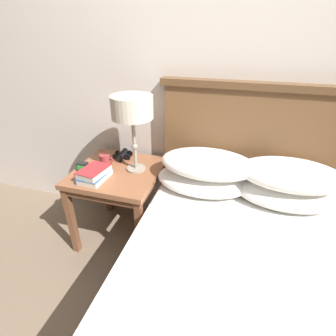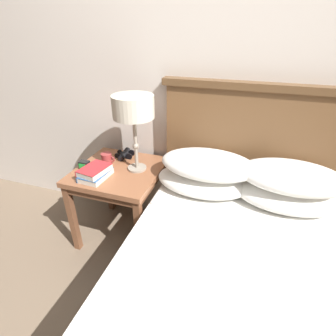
{
  "view_description": "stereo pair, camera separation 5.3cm",
  "coord_description": "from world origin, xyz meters",
  "px_view_note": "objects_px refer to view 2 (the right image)",
  "views": [
    {
      "loc": [
        0.27,
        -0.71,
        1.47
      ],
      "look_at": [
        -0.13,
        0.67,
        0.68
      ],
      "focal_mm": 28.0,
      "sensor_mm": 36.0,
      "label": 1
    },
    {
      "loc": [
        0.32,
        -0.69,
        1.47
      ],
      "look_at": [
        -0.13,
        0.67,
        0.68
      ],
      "focal_mm": 28.0,
      "sensor_mm": 36.0,
      "label": 2
    }
  ],
  "objects_px": {
    "book_on_nightstand": "(96,175)",
    "coffee_mug": "(107,159)",
    "book_stacked_on_top": "(94,170)",
    "binoculars_pair": "(124,154)",
    "table_lamp": "(133,109)",
    "alarm_clock": "(84,165)",
    "nightstand": "(119,178)",
    "bed": "(229,287)"
  },
  "relations": [
    {
      "from": "book_on_nightstand",
      "to": "coffee_mug",
      "type": "xyz_separation_m",
      "value": [
        -0.02,
        0.19,
        0.02
      ]
    },
    {
      "from": "book_stacked_on_top",
      "to": "binoculars_pair",
      "type": "bearing_deg",
      "value": 82.64
    },
    {
      "from": "book_on_nightstand",
      "to": "binoculars_pair",
      "type": "relative_size",
      "value": 1.33
    },
    {
      "from": "book_stacked_on_top",
      "to": "book_on_nightstand",
      "type": "bearing_deg",
      "value": 4.28
    },
    {
      "from": "table_lamp",
      "to": "book_on_nightstand",
      "type": "relative_size",
      "value": 2.34
    },
    {
      "from": "book_stacked_on_top",
      "to": "alarm_clock",
      "type": "xyz_separation_m",
      "value": [
        -0.13,
        0.08,
        -0.03
      ]
    },
    {
      "from": "table_lamp",
      "to": "nightstand",
      "type": "bearing_deg",
      "value": -160.73
    },
    {
      "from": "book_on_nightstand",
      "to": "book_stacked_on_top",
      "type": "bearing_deg",
      "value": -175.72
    },
    {
      "from": "book_on_nightstand",
      "to": "binoculars_pair",
      "type": "distance_m",
      "value": 0.34
    },
    {
      "from": "binoculars_pair",
      "to": "alarm_clock",
      "type": "relative_size",
      "value": 2.33
    },
    {
      "from": "alarm_clock",
      "to": "book_stacked_on_top",
      "type": "bearing_deg",
      "value": -30.6
    },
    {
      "from": "book_stacked_on_top",
      "to": "coffee_mug",
      "type": "relative_size",
      "value": 2.12
    },
    {
      "from": "binoculars_pair",
      "to": "book_stacked_on_top",
      "type": "bearing_deg",
      "value": -97.36
    },
    {
      "from": "nightstand",
      "to": "alarm_clock",
      "type": "bearing_deg",
      "value": -161.64
    },
    {
      "from": "bed",
      "to": "table_lamp",
      "type": "bearing_deg",
      "value": 143.62
    },
    {
      "from": "nightstand",
      "to": "book_on_nightstand",
      "type": "distance_m",
      "value": 0.2
    },
    {
      "from": "bed",
      "to": "alarm_clock",
      "type": "bearing_deg",
      "value": 158.69
    },
    {
      "from": "bed",
      "to": "binoculars_pair",
      "type": "bearing_deg",
      "value": 142.85
    },
    {
      "from": "book_stacked_on_top",
      "to": "table_lamp",
      "type": "bearing_deg",
      "value": 42.73
    },
    {
      "from": "book_on_nightstand",
      "to": "table_lamp",
      "type": "bearing_deg",
      "value": 43.2
    },
    {
      "from": "book_on_nightstand",
      "to": "alarm_clock",
      "type": "relative_size",
      "value": 3.11
    },
    {
      "from": "coffee_mug",
      "to": "alarm_clock",
      "type": "distance_m",
      "value": 0.16
    },
    {
      "from": "nightstand",
      "to": "book_on_nightstand",
      "type": "relative_size",
      "value": 2.68
    },
    {
      "from": "table_lamp",
      "to": "alarm_clock",
      "type": "distance_m",
      "value": 0.54
    },
    {
      "from": "binoculars_pair",
      "to": "alarm_clock",
      "type": "xyz_separation_m",
      "value": [
        -0.18,
        -0.26,
        0.01
      ]
    },
    {
      "from": "bed",
      "to": "binoculars_pair",
      "type": "distance_m",
      "value": 1.16
    },
    {
      "from": "binoculars_pair",
      "to": "book_on_nightstand",
      "type": "bearing_deg",
      "value": -96.73
    },
    {
      "from": "book_stacked_on_top",
      "to": "coffee_mug",
      "type": "xyz_separation_m",
      "value": [
        -0.02,
        0.19,
        -0.01
      ]
    },
    {
      "from": "coffee_mug",
      "to": "alarm_clock",
      "type": "bearing_deg",
      "value": -135.51
    },
    {
      "from": "table_lamp",
      "to": "alarm_clock",
      "type": "relative_size",
      "value": 7.29
    },
    {
      "from": "nightstand",
      "to": "table_lamp",
      "type": "xyz_separation_m",
      "value": [
        0.12,
        0.04,
        0.5
      ]
    },
    {
      "from": "table_lamp",
      "to": "binoculars_pair",
      "type": "xyz_separation_m",
      "value": [
        -0.17,
        0.14,
        -0.4
      ]
    },
    {
      "from": "binoculars_pair",
      "to": "coffee_mug",
      "type": "relative_size",
      "value": 1.59
    },
    {
      "from": "nightstand",
      "to": "table_lamp",
      "type": "distance_m",
      "value": 0.52
    },
    {
      "from": "bed",
      "to": "table_lamp",
      "type": "height_order",
      "value": "bed"
    },
    {
      "from": "alarm_clock",
      "to": "binoculars_pair",
      "type": "bearing_deg",
      "value": 55.66
    },
    {
      "from": "nightstand",
      "to": "alarm_clock",
      "type": "xyz_separation_m",
      "value": [
        -0.22,
        -0.07,
        0.11
      ]
    },
    {
      "from": "book_on_nightstand",
      "to": "book_stacked_on_top",
      "type": "xyz_separation_m",
      "value": [
        -0.0,
        -0.0,
        0.04
      ]
    },
    {
      "from": "bed",
      "to": "book_stacked_on_top",
      "type": "relative_size",
      "value": 8.52
    },
    {
      "from": "nightstand",
      "to": "binoculars_pair",
      "type": "xyz_separation_m",
      "value": [
        -0.04,
        0.19,
        0.1
      ]
    },
    {
      "from": "nightstand",
      "to": "table_lamp",
      "type": "bearing_deg",
      "value": 19.27
    },
    {
      "from": "book_stacked_on_top",
      "to": "binoculars_pair",
      "type": "relative_size",
      "value": 1.34
    }
  ]
}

